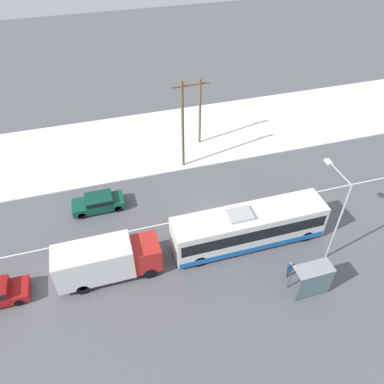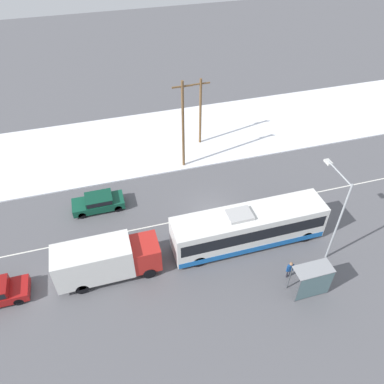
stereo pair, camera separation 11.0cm
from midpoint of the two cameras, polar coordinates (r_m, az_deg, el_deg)
name	(u,v)px [view 2 (the right image)]	position (r m, az deg, el deg)	size (l,w,h in m)	color
ground_plane	(212,214)	(31.39, 3.19, -3.34)	(120.00, 120.00, 0.00)	#56565B
snow_lot	(176,137)	(40.46, -2.32, 8.41)	(80.00, 11.46, 0.12)	white
lane_marking_center	(212,214)	(31.39, 3.19, -3.34)	(60.00, 0.12, 0.00)	silver
city_bus	(249,227)	(28.37, 8.73, -5.37)	(11.60, 2.57, 3.29)	white
box_truck	(105,260)	(26.65, -12.98, -10.00)	(7.13, 2.30, 3.02)	silver
sedan_car	(99,202)	(32.28, -13.96, -1.46)	(4.26, 1.80, 1.33)	#0F4733
pedestrian_at_stop	(290,268)	(27.33, 14.84, -11.17)	(0.56, 0.25, 1.55)	#23232D
bus_shelter	(314,279)	(26.30, 18.19, -12.47)	(2.54, 1.20, 2.40)	gray
streetlamp	(336,207)	(27.16, 21.25, -2.15)	(0.36, 3.07, 7.10)	#9EA3A8
utility_pole_roadside	(183,125)	(33.82, -1.28, 10.18)	(1.80, 0.24, 8.70)	brown
utility_pole_snowlot	(200,111)	(37.63, 1.37, 12.22)	(1.80, 0.24, 7.09)	brown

